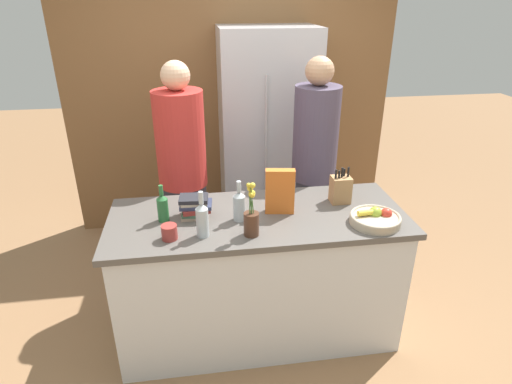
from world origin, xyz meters
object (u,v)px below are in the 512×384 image
knife_block (340,189)px  coffee_mug (169,232)px  book_stack (195,207)px  flower_vase (251,219)px  person_in_blue (314,160)px  refrigerator (267,139)px  fruit_bowl (376,218)px  bottle_vinegar (163,207)px  bottle_wine (239,205)px  bottle_oil (202,219)px  person_at_sink (182,166)px  cereal_box (280,191)px

knife_block → coffee_mug: 1.16m
knife_block → book_stack: size_ratio=1.19×
flower_vase → person_in_blue: bearing=55.3°
refrigerator → knife_block: 1.29m
fruit_bowl → bottle_vinegar: bottle_vinegar is taller
flower_vase → coffee_mug: 0.47m
bottle_wine → bottle_oil: bearing=-144.9°
bottle_wine → person_in_blue: size_ratio=0.14×
bottle_vinegar → person_at_sink: (0.11, 0.70, -0.01)m
fruit_bowl → refrigerator: bearing=104.3°
bottle_vinegar → person_in_blue: size_ratio=0.13×
book_stack → person_at_sink: bearing=96.9°
coffee_mug → refrigerator: bearing=62.0°
fruit_bowl → knife_block: knife_block is taller
knife_block → fruit_bowl: bearing=-69.4°
coffee_mug → person_at_sink: (0.07, 0.92, 0.04)m
knife_block → coffee_mug: size_ratio=1.95×
flower_vase → bottle_wine: (-0.05, 0.19, -0.00)m
cereal_box → bottle_vinegar: cereal_box is taller
knife_block → person_in_blue: person_in_blue is taller
flower_vase → book_stack: (-0.32, 0.27, -0.03)m
cereal_box → person_in_blue: bearing=57.9°
refrigerator → knife_block: size_ratio=7.90×
knife_block → book_stack: knife_block is taller
bottle_wine → person_at_sink: 0.84m
bottle_wine → refrigerator: bearing=73.5°
flower_vase → person_at_sink: size_ratio=0.19×
cereal_box → bottle_oil: bearing=-155.6°
bottle_vinegar → flower_vase: bearing=-25.9°
refrigerator → fruit_bowl: (0.40, -1.57, -0.02)m
fruit_bowl → cereal_box: 0.61m
knife_block → coffee_mug: knife_block is taller
person_in_blue → coffee_mug: bearing=-125.8°
refrigerator → bottle_vinegar: bearing=-123.2°
bottle_oil → person_at_sink: person_at_sink is taller
coffee_mug → cereal_box: bearing=18.3°
bottle_wine → person_at_sink: bearing=115.0°
book_stack → person_in_blue: (0.94, 0.63, 0.02)m
flower_vase → bottle_vinegar: bearing=154.1°
bottle_vinegar → bottle_wine: size_ratio=0.92×
cereal_box → person_at_sink: person_at_sink is taller
knife_block → flower_vase: (-0.65, -0.34, 0.01)m
flower_vase → bottle_wine: bearing=104.3°
fruit_bowl → person_in_blue: 0.89m
fruit_bowl → coffee_mug: 1.24m
bottle_oil → person_at_sink: bearing=97.5°
refrigerator → person_in_blue: bearing=-69.9°
flower_vase → bottle_wine: size_ratio=1.29×
person_at_sink → flower_vase: bearing=-42.4°
bottle_oil → person_in_blue: 1.25m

